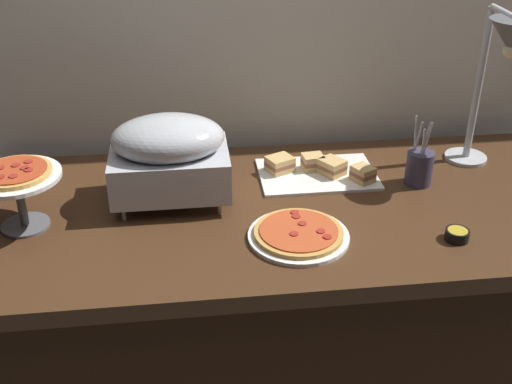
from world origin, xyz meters
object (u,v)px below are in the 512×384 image
sauce_cup_near (457,234)px  utensil_holder (419,167)px  pizza_plate_front (299,234)px  pizza_plate_center (17,181)px  chafing_dish (169,155)px  sandwich_platter (318,171)px  heat_lamp (505,53)px

sauce_cup_near → utensil_holder: 0.33m
pizza_plate_front → pizza_plate_center: bearing=168.5°
sauce_cup_near → utensil_holder: utensil_holder is taller
sauce_cup_near → chafing_dish: bearing=157.9°
pizza_plate_front → sauce_cup_near: size_ratio=4.25×
pizza_plate_center → sandwich_platter: size_ratio=0.65×
sauce_cup_near → utensil_holder: (0.00, 0.33, 0.04)m
chafing_dish → utensil_holder: bearing=1.0°
heat_lamp → pizza_plate_front: size_ratio=1.88×
chafing_dish → pizza_plate_center: chafing_dish is taller
pizza_plate_front → pizza_plate_center: (-0.76, 0.15, 0.13)m
pizza_plate_front → sandwich_platter: (0.13, 0.36, 0.01)m
pizza_plate_center → sandwich_platter: 0.91m
pizza_plate_front → utensil_holder: size_ratio=1.21×
chafing_dish → heat_lamp: (1.00, 0.04, 0.25)m
chafing_dish → sandwich_platter: (0.47, 0.10, -0.13)m
sandwich_platter → utensil_holder: (0.30, -0.09, 0.04)m
chafing_dish → sandwich_platter: size_ratio=0.92×
pizza_plate_front → sauce_cup_near: same height
heat_lamp → utensil_holder: heat_lamp is taller
heat_lamp → sauce_cup_near: size_ratio=7.98×
chafing_dish → utensil_holder: (0.77, 0.01, -0.09)m
pizza_plate_center → sauce_cup_near: 1.21m
chafing_dish → sauce_cup_near: (0.77, -0.31, -0.14)m
pizza_plate_center → pizza_plate_front: bearing=-11.5°
chafing_dish → sauce_cup_near: 0.84m
heat_lamp → utensil_holder: bearing=-173.5°
pizza_plate_front → pizza_plate_center: 0.78m
pizza_plate_front → sauce_cup_near: bearing=-7.8°
utensil_holder → pizza_plate_center: bearing=-174.6°
chafing_dish → pizza_plate_front: chafing_dish is taller
sandwich_platter → pizza_plate_center: bearing=-167.1°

